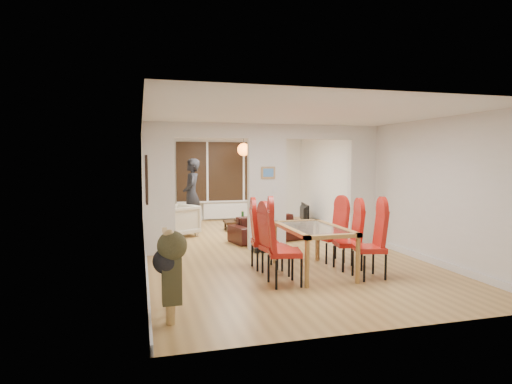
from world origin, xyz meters
name	(u,v)px	position (x,y,z in m)	size (l,w,h in m)	color
floor	(267,248)	(0.00, 0.00, 0.00)	(5.00, 9.00, 0.01)	#B18447
room_walls	(267,187)	(0.00, 0.00, 1.30)	(5.00, 9.00, 2.60)	silver
divider_wall	(267,187)	(0.00, 0.00, 1.30)	(5.00, 0.18, 2.60)	white
bay_window_blinds	(226,171)	(0.00, 4.44, 1.50)	(3.00, 0.08, 1.80)	black
radiator	(226,210)	(0.00, 4.40, 0.30)	(1.40, 0.08, 0.50)	white
pendant_light	(244,150)	(0.30, 3.30, 2.15)	(0.36, 0.36, 0.36)	orange
stair_newel	(167,266)	(-2.25, -3.20, 0.55)	(0.40, 1.20, 1.10)	tan
wall_poster	(146,179)	(-2.47, -2.40, 1.60)	(0.04, 0.52, 0.67)	gray
pillar_photo	(268,173)	(0.00, -0.10, 1.60)	(0.30, 0.03, 0.25)	#4C8CD8
dining_table	(313,249)	(0.19, -2.04, 0.38)	(0.92, 1.64, 0.77)	#AC7D3F
dining_chair_la	(285,246)	(-0.49, -2.59, 0.58)	(0.47, 0.47, 1.16)	#B51B12
dining_chair_lb	(276,243)	(-0.45, -2.03, 0.53)	(0.42, 0.42, 1.05)	#B51B12
dining_chair_lc	(265,237)	(-0.51, -1.57, 0.54)	(0.43, 0.43, 1.08)	#B51B12
dining_chair_ra	(369,243)	(0.91, -2.59, 0.56)	(0.45, 0.45, 1.12)	#B51B12
dining_chair_rb	(348,238)	(0.84, -2.01, 0.53)	(0.42, 0.42, 1.06)	#B51B12
dining_chair_rc	(331,233)	(0.81, -1.42, 0.53)	(0.42, 0.42, 1.06)	#B51B12
sofa	(271,228)	(0.35, 0.84, 0.28)	(1.90, 0.74, 0.55)	black
armchair	(177,221)	(-1.70, 1.91, 0.39)	(0.85, 0.82, 0.77)	beige
person	(192,195)	(-1.26, 2.61, 0.95)	(0.45, 0.69, 1.90)	black
television	(302,214)	(2.00, 3.12, 0.29)	(0.13, 0.99, 0.57)	black
coffee_table	(245,225)	(0.13, 2.42, 0.13)	(1.10, 0.55, 0.25)	#321F11
bottle	(243,216)	(0.03, 2.32, 0.39)	(0.07, 0.07, 0.27)	#143F19
bowl	(237,220)	(-0.09, 2.39, 0.28)	(0.22, 0.22, 0.05)	#321F11
shoes	(259,250)	(-0.26, -0.31, 0.05)	(0.22, 0.24, 0.09)	black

